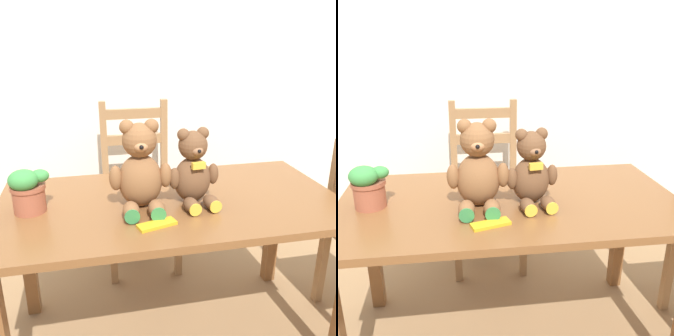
% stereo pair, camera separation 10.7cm
% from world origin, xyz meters
% --- Properties ---
extents(wall_back, '(8.00, 0.04, 2.60)m').
position_xyz_m(wall_back, '(0.00, 1.50, 1.30)').
color(wall_back, silver).
rests_on(wall_back, ground_plane).
extents(dining_table, '(1.41, 0.74, 0.71)m').
position_xyz_m(dining_table, '(0.00, 0.37, 0.61)').
color(dining_table, brown).
rests_on(dining_table, ground_plane).
extents(wooden_chair_behind, '(0.42, 0.45, 0.98)m').
position_xyz_m(wooden_chair_behind, '(-0.04, 1.10, 0.46)').
color(wooden_chair_behind, '#997047').
rests_on(wooden_chair_behind, ground_plane).
extents(teddy_bear_left, '(0.24, 0.24, 0.35)m').
position_xyz_m(teddy_bear_left, '(-0.13, 0.33, 0.86)').
color(teddy_bear_left, brown).
rests_on(teddy_bear_left, dining_table).
extents(teddy_bear_right, '(0.22, 0.22, 0.31)m').
position_xyz_m(teddy_bear_right, '(0.08, 0.33, 0.84)').
color(teddy_bear_right, brown).
rests_on(teddy_bear_right, dining_table).
extents(potted_plant, '(0.15, 0.15, 0.18)m').
position_xyz_m(potted_plant, '(-0.56, 0.37, 0.81)').
color(potted_plant, '#9E5138').
rests_on(potted_plant, dining_table).
extents(chocolate_bar, '(0.15, 0.09, 0.01)m').
position_xyz_m(chocolate_bar, '(-0.10, 0.16, 0.72)').
color(chocolate_bar, gold).
rests_on(chocolate_bar, dining_table).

